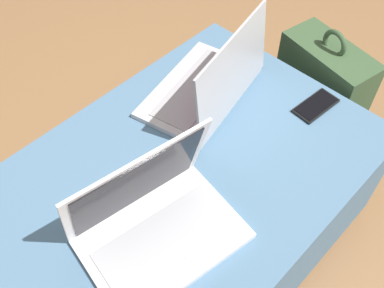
{
  "coord_description": "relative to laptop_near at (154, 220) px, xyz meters",
  "views": [
    {
      "loc": [
        -0.47,
        -0.48,
        1.36
      ],
      "look_at": [
        0.02,
        -0.0,
        0.51
      ],
      "focal_mm": 42.0,
      "sensor_mm": 36.0,
      "label": 1
    }
  ],
  "objects": [
    {
      "name": "ottoman",
      "position": [
        0.17,
        0.08,
        -0.27
      ],
      "size": [
        1.01,
        0.7,
        0.43
      ],
      "color": "#2A3D4E",
      "rests_on": "ground_plane"
    },
    {
      "name": "backpack",
      "position": [
        0.81,
        0.05,
        -0.26
      ],
      "size": [
        0.24,
        0.33,
        0.53
      ],
      "rotation": [
        0.0,
        0.0,
        1.37
      ],
      "color": "#385133",
      "rests_on": "ground_plane"
    },
    {
      "name": "ground_plane",
      "position": [
        0.17,
        0.08,
        -0.48
      ],
      "size": [
        14.0,
        14.0,
        0.0
      ],
      "primitive_type": "plane",
      "color": "olive"
    },
    {
      "name": "cell_phone",
      "position": [
        0.58,
        -0.04,
        -0.05
      ],
      "size": [
        0.14,
        0.08,
        0.01
      ],
      "rotation": [
        0.0,
        0.0,
        4.62
      ],
      "color": "black",
      "rests_on": "ottoman"
    },
    {
      "name": "laptop_far",
      "position": [
        0.4,
        0.2,
        -0.0
      ],
      "size": [
        0.41,
        0.3,
        0.24
      ],
      "rotation": [
        0.0,
        0.0,
        3.36
      ],
      "color": "#B7B7BC",
      "rests_on": "ottoman"
    },
    {
      "name": "laptop_near",
      "position": [
        0.0,
        0.0,
        0.0
      ],
      "size": [
        0.38,
        0.3,
        0.25
      ],
      "rotation": [
        0.0,
        0.0,
        -0.16
      ],
      "color": "silver",
      "rests_on": "ottoman"
    }
  ]
}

